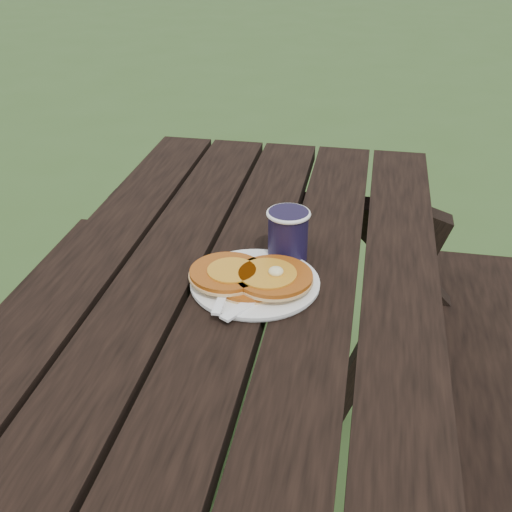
% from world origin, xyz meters
% --- Properties ---
extents(picnic_table, '(1.36, 1.80, 0.75)m').
position_xyz_m(picnic_table, '(0.00, 0.00, 0.37)').
color(picnic_table, black).
rests_on(picnic_table, ground).
extents(plate, '(0.25, 0.25, 0.01)m').
position_xyz_m(plate, '(0.04, 0.15, 0.76)').
color(plate, white).
rests_on(plate, picnic_table).
extents(pancake_stack, '(0.22, 0.14, 0.04)m').
position_xyz_m(pancake_stack, '(0.04, 0.14, 0.77)').
color(pancake_stack, '#AA5013').
rests_on(pancake_stack, plate).
extents(knife, '(0.11, 0.17, 0.00)m').
position_xyz_m(knife, '(0.06, 0.09, 0.76)').
color(knife, white).
rests_on(knife, plate).
extents(fork, '(0.03, 0.16, 0.01)m').
position_xyz_m(fork, '(-0.00, 0.07, 0.77)').
color(fork, white).
rests_on(fork, plate).
extents(coffee_cup, '(0.09, 0.09, 0.10)m').
position_xyz_m(coffee_cup, '(0.08, 0.26, 0.81)').
color(coffee_cup, black).
rests_on(coffee_cup, picnic_table).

